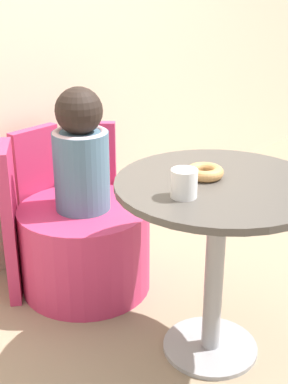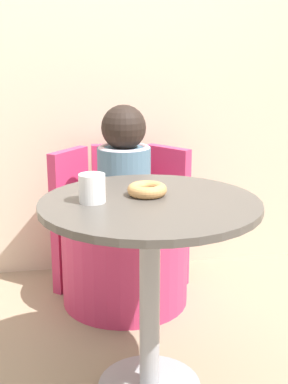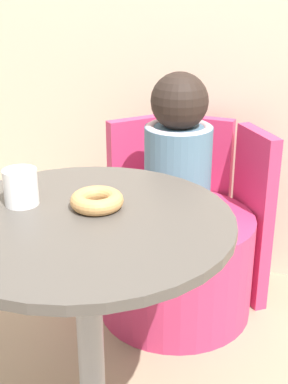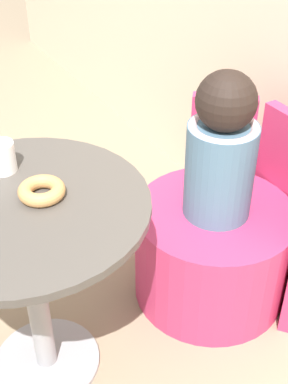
% 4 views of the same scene
% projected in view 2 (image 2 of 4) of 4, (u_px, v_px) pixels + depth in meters
% --- Properties ---
extents(back_wall, '(6.00, 0.06, 2.40)m').
position_uv_depth(back_wall, '(98.00, 44.00, 2.70)').
color(back_wall, beige).
rests_on(back_wall, ground_plane).
extents(round_table, '(0.73, 0.73, 0.71)m').
position_uv_depth(round_table, '(150.00, 247.00, 1.78)').
color(round_table, '#99999E').
rests_on(round_table, ground_plane).
extents(tub_chair, '(0.59, 0.59, 0.40)m').
position_uv_depth(tub_chair, '(125.00, 261.00, 2.55)').
color(tub_chair, '#C63360').
rests_on(tub_chair, ground_plane).
extents(booth_backrest, '(0.69, 0.25, 0.71)m').
position_uv_depth(booth_backrest, '(119.00, 215.00, 2.74)').
color(booth_backrest, '#C63360').
rests_on(booth_backrest, ground_plane).
extents(child_figure, '(0.24, 0.24, 0.54)m').
position_uv_depth(child_figure, '(124.00, 168.00, 2.42)').
color(child_figure, slate).
rests_on(child_figure, tub_chair).
extents(donut, '(0.13, 0.13, 0.04)m').
position_uv_depth(donut, '(147.00, 190.00, 1.80)').
color(donut, tan).
rests_on(donut, round_table).
extents(cup, '(0.09, 0.09, 0.09)m').
position_uv_depth(cup, '(92.00, 188.00, 1.71)').
color(cup, white).
rests_on(cup, round_table).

